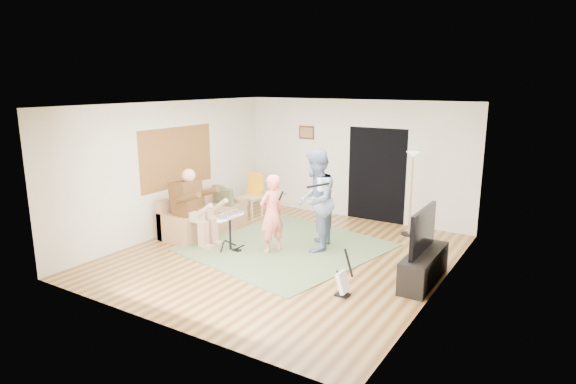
# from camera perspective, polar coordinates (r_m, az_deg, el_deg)

# --- Properties ---
(floor) EXTENTS (6.00, 6.00, 0.00)m
(floor) POSITION_cam_1_polar(r_m,az_deg,el_deg) (8.81, -0.46, -7.51)
(floor) COLOR brown
(floor) RESTS_ON ground
(walls) EXTENTS (5.50, 6.00, 2.70)m
(walls) POSITION_cam_1_polar(r_m,az_deg,el_deg) (8.44, -0.48, 1.11)
(walls) COLOR beige
(walls) RESTS_ON floor
(ceiling) EXTENTS (6.00, 6.00, 0.00)m
(ceiling) POSITION_cam_1_polar(r_m,az_deg,el_deg) (8.27, -0.50, 10.31)
(ceiling) COLOR white
(ceiling) RESTS_ON walls
(window_blinds) EXTENTS (0.00, 2.05, 2.05)m
(window_blinds) POSITION_cam_1_polar(r_m,az_deg,el_deg) (10.25, -12.98, 4.03)
(window_blinds) COLOR #95602E
(window_blinds) RESTS_ON walls
(doorway) EXTENTS (2.10, 0.00, 2.10)m
(doorway) POSITION_cam_1_polar(r_m,az_deg,el_deg) (10.88, 10.45, 1.98)
(doorway) COLOR black
(doorway) RESTS_ON walls
(picture_frame) EXTENTS (0.42, 0.03, 0.32)m
(picture_frame) POSITION_cam_1_polar(r_m,az_deg,el_deg) (11.53, 2.22, 7.06)
(picture_frame) COLOR #3F2314
(picture_frame) RESTS_ON walls
(area_rug) EXTENTS (3.67, 3.79, 0.02)m
(area_rug) POSITION_cam_1_polar(r_m,az_deg,el_deg) (9.20, -0.14, -6.56)
(area_rug) COLOR #53683F
(area_rug) RESTS_ON floor
(sofa) EXTENTS (0.80, 1.95, 0.79)m
(sofa) POSITION_cam_1_polar(r_m,az_deg,el_deg) (10.33, -10.21, -3.10)
(sofa) COLOR #A47A52
(sofa) RESTS_ON floor
(drummer) EXTENTS (0.95, 0.53, 1.46)m
(drummer) POSITION_cam_1_polar(r_m,az_deg,el_deg) (9.50, -10.96, -2.63)
(drummer) COLOR #513316
(drummer) RESTS_ON sofa
(drum_kit) EXTENTS (0.38, 0.68, 0.70)m
(drum_kit) POSITION_cam_1_polar(r_m,az_deg,el_deg) (9.04, -6.87, -5.02)
(drum_kit) COLOR black
(drum_kit) RESTS_ON floor
(singer) EXTENTS (0.48, 0.61, 1.46)m
(singer) POSITION_cam_1_polar(r_m,az_deg,el_deg) (8.79, -1.93, -2.57)
(singer) COLOR #FF796E
(singer) RESTS_ON floor
(microphone) EXTENTS (0.06, 0.06, 0.24)m
(microphone) POSITION_cam_1_polar(r_m,az_deg,el_deg) (8.60, -0.84, -0.46)
(microphone) COLOR black
(microphone) RESTS_ON singer
(guitarist) EXTENTS (0.96, 1.09, 1.90)m
(guitarist) POSITION_cam_1_polar(r_m,az_deg,el_deg) (8.86, 3.27, -1.01)
(guitarist) COLOR slate
(guitarist) RESTS_ON floor
(guitar_held) EXTENTS (0.32, 0.60, 0.26)m
(guitar_held) POSITION_cam_1_polar(r_m,az_deg,el_deg) (8.69, 4.46, 1.01)
(guitar_held) COLOR silver
(guitar_held) RESTS_ON guitarist
(guitar_spare) EXTENTS (0.27, 0.24, 0.74)m
(guitar_spare) POSITION_cam_1_polar(r_m,az_deg,el_deg) (7.21, 6.58, -10.60)
(guitar_spare) COLOR black
(guitar_spare) RESTS_ON floor
(torchiere_lamp) EXTENTS (0.31, 0.31, 1.72)m
(torchiere_lamp) POSITION_cam_1_polar(r_m,az_deg,el_deg) (9.97, 14.47, 1.56)
(torchiere_lamp) COLOR black
(torchiere_lamp) RESTS_ON floor
(dining_chair) EXTENTS (0.46, 0.48, 1.01)m
(dining_chair) POSITION_cam_1_polar(r_m,az_deg,el_deg) (11.26, -4.31, -1.07)
(dining_chair) COLOR #D0BA87
(dining_chair) RESTS_ON floor
(tv_cabinet) EXTENTS (0.40, 1.40, 0.50)m
(tv_cabinet) POSITION_cam_1_polar(r_m,az_deg,el_deg) (7.89, 15.79, -8.59)
(tv_cabinet) COLOR black
(tv_cabinet) RESTS_ON floor
(television) EXTENTS (0.06, 1.13, 0.69)m
(television) POSITION_cam_1_polar(r_m,az_deg,el_deg) (7.71, 15.71, -4.38)
(television) COLOR black
(television) RESTS_ON tv_cabinet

